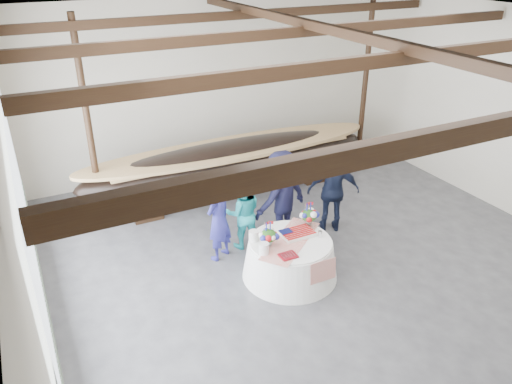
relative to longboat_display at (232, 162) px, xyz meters
name	(u,v)px	position (x,y,z in m)	size (l,w,h in m)	color
floor	(338,278)	(0.31, -4.04, -0.89)	(10.00, 12.00, 0.01)	#3D3D42
wall_back	(211,86)	(0.31, 1.96, 1.36)	(10.00, 0.02, 4.50)	silver
wall_left	(26,240)	(-4.69, -4.04, 1.36)	(0.02, 12.00, 4.50)	silver
ceiling	(360,28)	(0.31, -4.04, 3.61)	(10.00, 12.00, 0.01)	white
pavilion_structure	(330,54)	(0.31, -3.32, 3.11)	(9.80, 11.76, 4.50)	black
open_bay	(30,231)	(-4.64, -3.04, 0.93)	(0.03, 7.00, 3.20)	silver
longboat_display	(232,162)	(0.00, 0.00, 0.00)	(7.45, 1.49, 1.40)	black
banquet_table	(290,258)	(-0.45, -3.56, -0.51)	(1.78, 1.78, 0.76)	white
tabletop_items	(287,230)	(-0.44, -3.41, 0.02)	(1.64, 1.44, 0.40)	#B41E12
guest_woman_blue	(219,219)	(-1.38, -2.40, -0.03)	(0.63, 0.41, 1.72)	navy
guest_woman_teal	(243,213)	(-0.78, -2.23, -0.12)	(0.75, 0.58, 1.54)	teal
guest_man_left	(281,196)	(0.07, -2.29, 0.09)	(1.27, 0.73, 1.96)	black
guest_man_right	(333,191)	(1.21, -2.49, 0.04)	(1.10, 0.46, 1.87)	black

